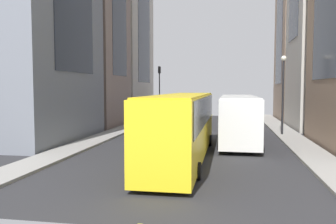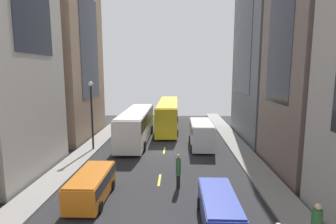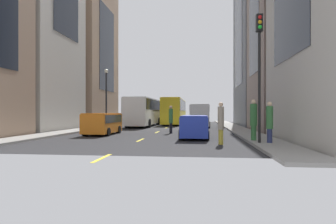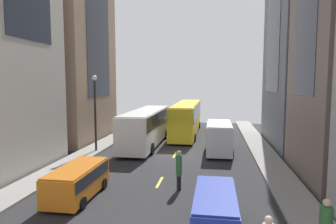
{
  "view_description": "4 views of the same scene",
  "coord_description": "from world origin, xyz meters",
  "px_view_note": "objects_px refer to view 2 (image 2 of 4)",
  "views": [
    {
      "loc": [
        -2.49,
        29.53,
        3.94
      ],
      "look_at": [
        1.97,
        4.25,
        2.17
      ],
      "focal_mm": 37.13,
      "sensor_mm": 36.0,
      "label": 1
    },
    {
      "loc": [
        1.2,
        -24.58,
        7.49
      ],
      "look_at": [
        0.16,
        5.95,
        2.83
      ],
      "focal_mm": 28.43,
      "sensor_mm": 36.0,
      "label": 2
    },
    {
      "loc": [
        3.65,
        -31.39,
        1.74
      ],
      "look_at": [
        -0.02,
        1.63,
        1.75
      ],
      "focal_mm": 30.65,
      "sensor_mm": 36.0,
      "label": 3
    },
    {
      "loc": [
        3.22,
        -24.38,
        6.02
      ],
      "look_at": [
        -1.53,
        6.12,
        2.95
      ],
      "focal_mm": 32.31,
      "sensor_mm": 36.0,
      "label": 4
    }
  ],
  "objects_px": {
    "streetcar_yellow": "(168,112)",
    "car_blue_1": "(219,207)",
    "car_orange_0": "(91,184)",
    "city_bus_white": "(136,123)",
    "delivery_van_white": "(201,133)",
    "pedestrian_walking_far": "(178,170)"
  },
  "relations": [
    {
      "from": "pedestrian_walking_far",
      "to": "car_blue_1",
      "type": "bearing_deg",
      "value": 30.81
    },
    {
      "from": "city_bus_white",
      "to": "pedestrian_walking_far",
      "type": "relative_size",
      "value": 5.32
    },
    {
      "from": "city_bus_white",
      "to": "streetcar_yellow",
      "type": "distance_m",
      "value": 7.63
    },
    {
      "from": "city_bus_white",
      "to": "pedestrian_walking_far",
      "type": "bearing_deg",
      "value": -68.95
    },
    {
      "from": "car_orange_0",
      "to": "car_blue_1",
      "type": "distance_m",
      "value": 7.43
    },
    {
      "from": "delivery_van_white",
      "to": "car_orange_0",
      "type": "xyz_separation_m",
      "value": [
        -7.41,
        -11.24,
        -0.54
      ]
    },
    {
      "from": "car_orange_0",
      "to": "pedestrian_walking_far",
      "type": "xyz_separation_m",
      "value": [
        5.09,
        1.85,
        0.24
      ]
    },
    {
      "from": "car_orange_0",
      "to": "car_blue_1",
      "type": "bearing_deg",
      "value": -17.56
    },
    {
      "from": "car_blue_1",
      "to": "pedestrian_walking_far",
      "type": "distance_m",
      "value": 4.56
    },
    {
      "from": "streetcar_yellow",
      "to": "car_orange_0",
      "type": "xyz_separation_m",
      "value": [
        -3.8,
        -20.39,
        -1.15
      ]
    },
    {
      "from": "city_bus_white",
      "to": "car_blue_1",
      "type": "height_order",
      "value": "city_bus_white"
    },
    {
      "from": "car_blue_1",
      "to": "streetcar_yellow",
      "type": "bearing_deg",
      "value": 98.24
    },
    {
      "from": "pedestrian_walking_far",
      "to": "delivery_van_white",
      "type": "bearing_deg",
      "value": 171.02
    },
    {
      "from": "car_orange_0",
      "to": "delivery_van_white",
      "type": "bearing_deg",
      "value": 56.62
    },
    {
      "from": "streetcar_yellow",
      "to": "city_bus_white",
      "type": "bearing_deg",
      "value": -114.64
    },
    {
      "from": "streetcar_yellow",
      "to": "car_blue_1",
      "type": "xyz_separation_m",
      "value": [
        3.28,
        -22.63,
        -1.23
      ]
    },
    {
      "from": "delivery_van_white",
      "to": "car_blue_1",
      "type": "distance_m",
      "value": 13.5
    },
    {
      "from": "streetcar_yellow",
      "to": "car_orange_0",
      "type": "height_order",
      "value": "streetcar_yellow"
    },
    {
      "from": "car_orange_0",
      "to": "car_blue_1",
      "type": "relative_size",
      "value": 0.99
    },
    {
      "from": "car_orange_0",
      "to": "city_bus_white",
      "type": "bearing_deg",
      "value": 87.35
    },
    {
      "from": "car_orange_0",
      "to": "pedestrian_walking_far",
      "type": "distance_m",
      "value": 5.42
    },
    {
      "from": "streetcar_yellow",
      "to": "car_orange_0",
      "type": "distance_m",
      "value": 20.77
    }
  ]
}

